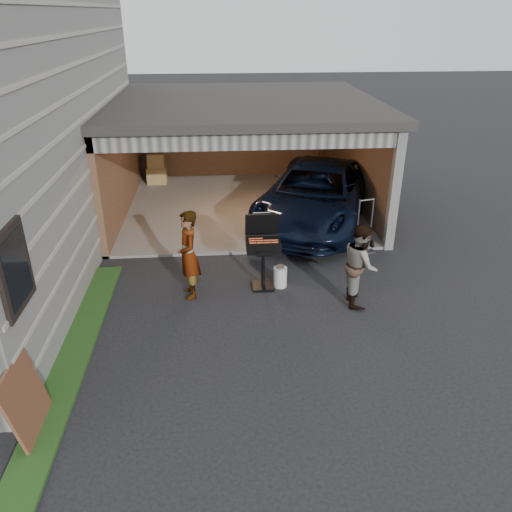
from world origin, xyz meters
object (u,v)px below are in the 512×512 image
Objects in this scene: minivan at (316,196)px; bbq_grill at (263,247)px; man at (360,264)px; plywood_panel at (26,400)px; woman at (188,255)px; propane_tank at (280,277)px; hand_truck at (364,241)px.

bbq_grill is at bearing -94.68° from minivan.
plywood_panel is (-5.00, -2.83, -0.27)m from man.
plywood_panel is (-1.90, -3.32, -0.34)m from woman.
bbq_grill is (-1.70, 0.71, 0.08)m from man.
man is 1.50× the size of plywood_panel.
bbq_grill is 0.74m from propane_tank.
woman is 4.21m from hand_truck.
hand_truck is (3.81, 1.66, -0.61)m from woman.
propane_tank is (0.34, -0.01, -0.66)m from bbq_grill.
minivan is at bearing 5.63° from man.
plywood_panel is at bearing 124.04° from man.
plywood_panel is at bearing -135.94° from propane_tank.
propane_tank is (1.74, 0.20, -0.65)m from woman.
man is (0.07, -3.87, 0.06)m from minivan.
woman reaches higher than propane_tank.
minivan is 3.56m from bbq_grill.
propane_tank is at bearing 67.62° from man.
bbq_grill is (1.40, 0.22, 0.01)m from woman.
hand_truck is (2.41, 1.44, -0.62)m from bbq_grill.
plywood_panel is 7.58m from hand_truck.
man is 1.84m from bbq_grill.
propane_tank is at bearing -2.51° from bbq_grill.
woman reaches higher than bbq_grill.
man is at bearing 29.52° from plywood_panel.
propane_tank is 0.39× the size of plywood_panel.
man is 1.27× the size of hand_truck.
minivan is 3.34× the size of man.
man reaches higher than bbq_grill.
man is at bearing -22.53° from bbq_grill.
man is 2.33m from hand_truck.
man is at bearing -26.90° from propane_tank.
woman is at bearing -171.12° from bbq_grill.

